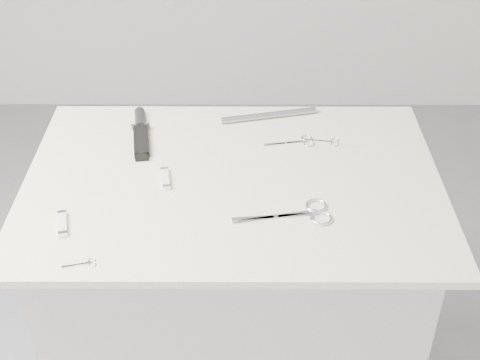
{
  "coord_description": "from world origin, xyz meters",
  "views": [
    {
      "loc": [
        0.02,
        -1.3,
        1.85
      ],
      "look_at": [
        0.02,
        -0.01,
        0.92
      ],
      "focal_mm": 50.0,
      "sensor_mm": 36.0,
      "label": 1
    }
  ],
  "objects_px": {
    "embroidery_scissors_b": "(327,141)",
    "tiny_scissors": "(84,264)",
    "sheathed_knife": "(141,131)",
    "pocket_knife_a": "(63,224)",
    "embroidery_scissors_a": "(299,142)",
    "large_shears": "(303,214)",
    "plinth": "(234,314)",
    "metal_rail": "(269,115)",
    "pocket_knife_b": "(165,179)"
  },
  "relations": [
    {
      "from": "embroidery_scissors_a",
      "to": "tiny_scissors",
      "type": "height_order",
      "value": "same"
    },
    {
      "from": "embroidery_scissors_a",
      "to": "metal_rail",
      "type": "relative_size",
      "value": 0.5
    },
    {
      "from": "large_shears",
      "to": "sheathed_knife",
      "type": "bearing_deg",
      "value": 130.53
    },
    {
      "from": "large_shears",
      "to": "pocket_knife_a",
      "type": "xyz_separation_m",
      "value": [
        -0.53,
        -0.04,
        0.0
      ]
    },
    {
      "from": "embroidery_scissors_b",
      "to": "sheathed_knife",
      "type": "relative_size",
      "value": 0.42
    },
    {
      "from": "large_shears",
      "to": "metal_rail",
      "type": "relative_size",
      "value": 0.84
    },
    {
      "from": "plinth",
      "to": "sheathed_knife",
      "type": "bearing_deg",
      "value": 140.02
    },
    {
      "from": "pocket_knife_a",
      "to": "pocket_knife_b",
      "type": "height_order",
      "value": "same"
    },
    {
      "from": "embroidery_scissors_b",
      "to": "tiny_scissors",
      "type": "xyz_separation_m",
      "value": [
        -0.54,
        -0.46,
        -0.0
      ]
    },
    {
      "from": "sheathed_knife",
      "to": "metal_rail",
      "type": "xyz_separation_m",
      "value": [
        0.34,
        0.08,
        0.0
      ]
    },
    {
      "from": "plinth",
      "to": "large_shears",
      "type": "height_order",
      "value": "large_shears"
    },
    {
      "from": "plinth",
      "to": "metal_rail",
      "type": "distance_m",
      "value": 0.57
    },
    {
      "from": "embroidery_scissors_a",
      "to": "metal_rail",
      "type": "height_order",
      "value": "metal_rail"
    },
    {
      "from": "plinth",
      "to": "tiny_scissors",
      "type": "distance_m",
      "value": 0.63
    },
    {
      "from": "large_shears",
      "to": "embroidery_scissors_a",
      "type": "relative_size",
      "value": 1.68
    },
    {
      "from": "tiny_scissors",
      "to": "sheathed_knife",
      "type": "bearing_deg",
      "value": 70.02
    },
    {
      "from": "plinth",
      "to": "sheathed_knife",
      "type": "relative_size",
      "value": 3.98
    },
    {
      "from": "sheathed_knife",
      "to": "pocket_knife_b",
      "type": "xyz_separation_m",
      "value": [
        0.09,
        -0.21,
        -0.0
      ]
    },
    {
      "from": "plinth",
      "to": "embroidery_scissors_a",
      "type": "bearing_deg",
      "value": 43.88
    },
    {
      "from": "embroidery_scissors_a",
      "to": "tiny_scissors",
      "type": "xyz_separation_m",
      "value": [
        -0.47,
        -0.46,
        -0.0
      ]
    },
    {
      "from": "embroidery_scissors_a",
      "to": "sheathed_knife",
      "type": "xyz_separation_m",
      "value": [
        -0.42,
        0.04,
        0.01
      ]
    },
    {
      "from": "embroidery_scissors_a",
      "to": "pocket_knife_b",
      "type": "relative_size",
      "value": 1.58
    },
    {
      "from": "plinth",
      "to": "embroidery_scissors_b",
      "type": "relative_size",
      "value": 9.49
    },
    {
      "from": "plinth",
      "to": "embroidery_scissors_b",
      "type": "distance_m",
      "value": 0.56
    },
    {
      "from": "pocket_knife_b",
      "to": "metal_rail",
      "type": "distance_m",
      "value": 0.39
    },
    {
      "from": "embroidery_scissors_b",
      "to": "sheathed_knife",
      "type": "xyz_separation_m",
      "value": [
        -0.49,
        0.04,
        0.01
      ]
    },
    {
      "from": "plinth",
      "to": "sheathed_knife",
      "type": "distance_m",
      "value": 0.58
    },
    {
      "from": "large_shears",
      "to": "embroidery_scissors_a",
      "type": "distance_m",
      "value": 0.3
    },
    {
      "from": "embroidery_scissors_b",
      "to": "pocket_knife_b",
      "type": "height_order",
      "value": "pocket_knife_b"
    },
    {
      "from": "plinth",
      "to": "large_shears",
      "type": "xyz_separation_m",
      "value": [
        0.16,
        -0.14,
        0.47
      ]
    },
    {
      "from": "embroidery_scissors_b",
      "to": "sheathed_knife",
      "type": "height_order",
      "value": "sheathed_knife"
    },
    {
      "from": "embroidery_scissors_b",
      "to": "pocket_knife_a",
      "type": "relative_size",
      "value": 1.12
    },
    {
      "from": "tiny_scissors",
      "to": "metal_rail",
      "type": "bearing_deg",
      "value": 42.04
    },
    {
      "from": "pocket_knife_a",
      "to": "pocket_knife_b",
      "type": "xyz_separation_m",
      "value": [
        0.21,
        0.17,
        0.0
      ]
    },
    {
      "from": "large_shears",
      "to": "tiny_scissors",
      "type": "height_order",
      "value": "large_shears"
    },
    {
      "from": "pocket_knife_b",
      "to": "metal_rail",
      "type": "relative_size",
      "value": 0.32
    },
    {
      "from": "plinth",
      "to": "embroidery_scissors_a",
      "type": "height_order",
      "value": "embroidery_scissors_a"
    },
    {
      "from": "embroidery_scissors_a",
      "to": "sheathed_knife",
      "type": "height_order",
      "value": "sheathed_knife"
    },
    {
      "from": "pocket_knife_a",
      "to": "embroidery_scissors_a",
      "type": "bearing_deg",
      "value": -71.1
    },
    {
      "from": "tiny_scissors",
      "to": "pocket_knife_a",
      "type": "relative_size",
      "value": 0.82
    },
    {
      "from": "embroidery_scissors_a",
      "to": "pocket_knife_b",
      "type": "height_order",
      "value": "pocket_knife_b"
    },
    {
      "from": "plinth",
      "to": "sheathed_knife",
      "type": "xyz_separation_m",
      "value": [
        -0.25,
        0.21,
        0.48
      ]
    },
    {
      "from": "plinth",
      "to": "metal_rail",
      "type": "height_order",
      "value": "metal_rail"
    },
    {
      "from": "large_shears",
      "to": "pocket_knife_a",
      "type": "bearing_deg",
      "value": 175.04
    },
    {
      "from": "sheathed_knife",
      "to": "pocket_knife_b",
      "type": "bearing_deg",
      "value": -166.74
    },
    {
      "from": "metal_rail",
      "to": "tiny_scissors",
      "type": "bearing_deg",
      "value": -124.03
    },
    {
      "from": "pocket_knife_a",
      "to": "large_shears",
      "type": "bearing_deg",
      "value": -99.03
    },
    {
      "from": "embroidery_scissors_b",
      "to": "tiny_scissors",
      "type": "bearing_deg",
      "value": -130.11
    },
    {
      "from": "pocket_knife_b",
      "to": "plinth",
      "type": "bearing_deg",
      "value": -96.63
    },
    {
      "from": "sheathed_knife",
      "to": "embroidery_scissors_a",
      "type": "bearing_deg",
      "value": -104.51
    }
  ]
}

